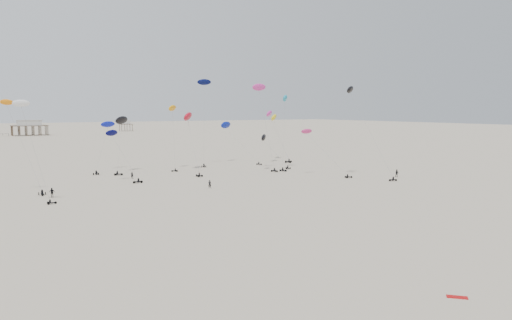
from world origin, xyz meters
TOP-DOWN VIEW (x-y plane):
  - ground_plane at (0.00, 200.00)m, footprint 900.00×900.00m
  - pavilion_main at (-10.00, 350.00)m, footprint 21.00×13.00m
  - pavilion_small at (60.00, 380.00)m, footprint 9.00×7.00m
  - rig_0 at (22.53, 122.23)m, footprint 4.78×8.81m
  - rig_1 at (13.64, 140.48)m, footprint 5.95×7.37m
  - rig_2 at (-16.40, 119.29)m, footprint 7.23×7.65m
  - rig_3 at (-37.29, 113.06)m, footprint 7.28×8.97m
  - rig_4 at (28.79, 120.91)m, footprint 6.81×8.36m
  - rig_5 at (-14.86, 142.54)m, footprint 9.06×12.32m
  - rig_6 at (24.38, 145.03)m, footprint 8.15×15.77m
  - rig_7 at (29.13, 104.74)m, footprint 7.78×11.93m
  - rig_8 at (4.97, 131.57)m, footprint 7.08×18.65m
  - rig_9 at (2.26, 136.38)m, footprint 4.85×8.52m
  - rig_11 at (-37.38, 100.61)m, footprint 6.29×3.17m
  - rig_12 at (35.34, 98.58)m, footprint 6.39×14.72m
  - rig_13 at (35.31, 136.60)m, footprint 9.74×5.05m
  - rig_14 at (-11.89, 137.00)m, footprint 7.00×10.13m
  - rig_15 at (24.68, 122.10)m, footprint 9.55×4.79m
  - rig_16 at (40.82, 144.18)m, footprint 5.89×15.66m
  - spectator_0 at (-3.36, 101.51)m, footprint 0.89×0.77m
  - spectator_1 at (43.86, 93.69)m, footprint 1.21×1.16m
  - spectator_2 at (-33.82, 106.85)m, footprint 1.35×0.86m
  - spectator_3 at (-13.08, 124.30)m, footprint 0.84×0.76m
  - grounded_kite_b at (-11.03, 34.57)m, footprint 1.75×1.78m

SIDE VIEW (x-z plane):
  - ground_plane at x=0.00m, z-range 0.00..0.00m
  - spectator_0 at x=-3.36m, z-range -1.02..1.02m
  - spectator_1 at x=43.86m, z-range -1.09..1.09m
  - spectator_2 at x=-33.82m, z-range -1.07..1.07m
  - spectator_3 at x=-13.08m, z-range -0.96..0.96m
  - grounded_kite_b at x=-11.03m, z-range -0.04..0.04m
  - pavilion_small at x=60.00m, z-range -0.51..7.49m
  - pavilion_main at x=-10.00m, z-range -0.68..9.12m
  - rig_2 at x=-16.40m, z-range 0.10..12.42m
  - rig_15 at x=24.68m, z-range 1.55..12.18m
  - rig_7 at x=29.13m, z-range -0.49..14.60m
  - rig_3 at x=-37.29m, z-range -1.06..17.87m
  - rig_5 at x=-14.86m, z-range 0.99..16.60m
  - rig_6 at x=24.38m, z-range 1.91..18.80m
  - rig_11 at x=-37.38m, z-range 1.55..19.93m
  - rig_14 at x=-11.89m, z-range 3.80..19.04m
  - rig_13 at x=35.31m, z-range 3.75..20.23m
  - rig_16 at x=40.82m, z-range 3.92..21.09m
  - rig_8 at x=4.97m, z-range 3.30..22.76m
  - rig_9 at x=2.26m, z-range 5.14..23.11m
  - rig_4 at x=28.79m, z-range 4.42..25.15m
  - rig_12 at x=35.34m, z-range 5.24..28.78m
  - rig_0 at x=22.53m, z-range 5.53..29.23m
  - rig_1 at x=13.64m, z-range 5.26..30.84m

